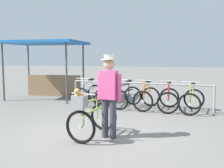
{
  "coord_description": "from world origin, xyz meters",
  "views": [
    {
      "loc": [
        1.66,
        -5.05,
        1.67
      ],
      "look_at": [
        -0.08,
        1.15,
        1.0
      ],
      "focal_mm": 41.08,
      "sensor_mm": 36.0,
      "label": 1
    }
  ],
  "objects": [
    {
      "name": "person_with_featured_bike",
      "position": [
        0.19,
        -0.05,
        0.95
      ],
      "size": [
        0.53,
        0.32,
        1.72
      ],
      "color": "#383842",
      "rests_on": "ground"
    },
    {
      "name": "racked_bike_lime",
      "position": [
        1.92,
        3.02,
        0.37
      ],
      "size": [
        0.82,
        1.2,
        0.98
      ],
      "color": "black",
      "rests_on": "ground"
    },
    {
      "name": "market_stall",
      "position": [
        -3.75,
        4.53,
        1.39
      ],
      "size": [
        3.2,
        2.43,
        2.3
      ],
      "color": "#4C4C51",
      "rests_on": "ground"
    },
    {
      "name": "racked_bike_black",
      "position": [
        -0.17,
        3.23,
        0.37
      ],
      "size": [
        0.9,
        1.22,
        0.97
      ],
      "color": "black",
      "rests_on": "ground"
    },
    {
      "name": "featured_bicycle",
      "position": [
        -0.18,
        -0.18,
        0.49
      ],
      "size": [
        0.81,
        1.24,
        1.09
      ],
      "color": "black",
      "rests_on": "ground"
    },
    {
      "name": "racked_bike_orange",
      "position": [
        0.53,
        3.16,
        0.37
      ],
      "size": [
        0.77,
        1.16,
        0.97
      ],
      "color": "black",
      "rests_on": "ground"
    },
    {
      "name": "racked_bike_blue",
      "position": [
        -0.87,
        3.3,
        0.37
      ],
      "size": [
        0.68,
        1.1,
        0.97
      ],
      "color": "black",
      "rests_on": "ground"
    },
    {
      "name": "racked_bike_white",
      "position": [
        -1.56,
        3.36,
        0.37
      ],
      "size": [
        0.82,
        1.17,
        0.97
      ],
      "color": "black",
      "rests_on": "ground"
    },
    {
      "name": "bike_rack_rail",
      "position": [
        0.27,
        3.01,
        0.7
      ],
      "size": [
        4.59,
        0.51,
        0.88
      ],
      "color": "#99999E",
      "rests_on": "ground"
    },
    {
      "name": "racked_bike_red",
      "position": [
        1.22,
        3.09,
        0.37
      ],
      "size": [
        0.67,
        1.09,
        0.97
      ],
      "color": "black",
      "rests_on": "ground"
    },
    {
      "name": "ground_plane",
      "position": [
        0.0,
        0.0,
        0.0
      ],
      "size": [
        80.0,
        80.0,
        0.0
      ],
      "primitive_type": "plane",
      "color": "slate"
    }
  ]
}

